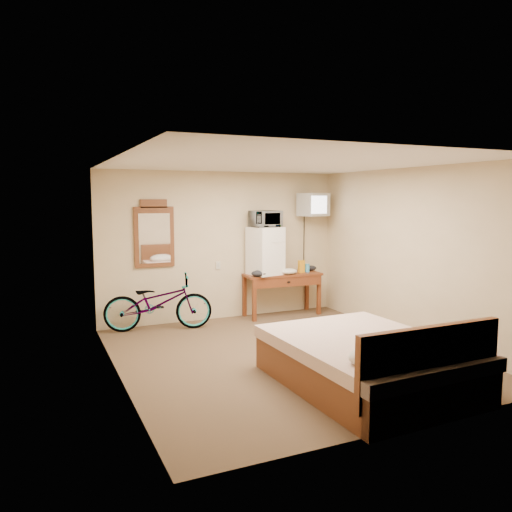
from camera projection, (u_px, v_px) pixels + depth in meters
name	position (u px, v px, depth m)	size (l,w,h in m)	color
room	(285.00, 261.00, 6.41)	(4.60, 4.64, 2.50)	#4B3425
desk	(283.00, 280.00, 8.70)	(1.38, 0.60, 0.75)	brown
mini_fridge	(265.00, 251.00, 8.55)	(0.59, 0.58, 0.82)	white
microwave	(265.00, 219.00, 8.48)	(0.50, 0.34, 0.28)	white
snack_bag	(301.00, 266.00, 8.79)	(0.11, 0.06, 0.22)	orange
blue_cup	(307.00, 268.00, 8.86)	(0.08, 0.08, 0.15)	#3E9FD5
cloth_cream	(288.00, 271.00, 8.60)	(0.32, 0.25, 0.10)	silver
cloth_dark_a	(260.00, 273.00, 8.35)	(0.29, 0.22, 0.11)	black
cloth_dark_b	(311.00, 268.00, 9.04)	(0.20, 0.17, 0.09)	black
crt_television	(313.00, 205.00, 8.82)	(0.55, 0.62, 0.40)	black
wall_mirror	(154.00, 234.00, 7.96)	(0.64, 0.04, 1.08)	brown
bicycle	(158.00, 303.00, 7.77)	(0.58, 1.66, 0.87)	black
bed	(369.00, 362.00, 5.41)	(1.72, 2.25, 0.90)	brown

